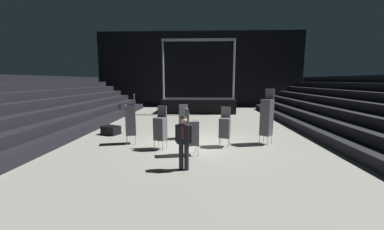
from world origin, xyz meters
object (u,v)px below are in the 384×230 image
(chair_stack_mid_right, at_px, (225,127))
(man_with_tie, at_px, (184,140))
(stage_riser, at_px, (198,104))
(chair_stack_mid_left, at_px, (184,121))
(equipment_road_case, at_px, (111,130))
(chair_stack_mid_centre, at_px, (267,117))
(chair_stack_front_right, at_px, (160,128))
(chair_stack_front_left, at_px, (131,119))
(chair_stack_rear_left, at_px, (192,132))

(chair_stack_mid_right, bearing_deg, man_with_tie, 75.68)
(stage_riser, xyz_separation_m, chair_stack_mid_right, (1.30, -10.89, 0.15))
(chair_stack_mid_left, xyz_separation_m, equipment_road_case, (-3.96, 0.73, -0.63))
(chair_stack_mid_left, bearing_deg, equipment_road_case, 176.92)
(chair_stack_mid_centre, bearing_deg, chair_stack_front_right, 52.96)
(stage_riser, height_order, chair_stack_front_left, stage_riser)
(stage_riser, xyz_separation_m, chair_stack_front_left, (-2.87, -10.61, 0.40))
(chair_stack_front_right, relative_size, chair_stack_mid_right, 1.05)
(chair_stack_front_left, distance_m, equipment_road_case, 2.55)
(chair_stack_rear_left, bearing_deg, stage_riser, 162.29)
(stage_riser, distance_m, man_with_tie, 13.60)
(man_with_tie, height_order, chair_stack_front_left, chair_stack_front_left)
(chair_stack_mid_centre, distance_m, equipment_road_case, 7.91)
(man_with_tie, relative_size, chair_stack_front_right, 0.98)
(chair_stack_mid_right, xyz_separation_m, chair_stack_rear_left, (-1.37, -1.21, 0.04))
(chair_stack_mid_centre, bearing_deg, chair_stack_mid_right, 55.13)
(chair_stack_front_left, xyz_separation_m, equipment_road_case, (-1.64, 1.74, -0.88))
(chair_stack_front_left, distance_m, chair_stack_rear_left, 3.18)
(chair_stack_front_left, bearing_deg, man_with_tie, -155.15)
(chair_stack_front_right, height_order, equipment_road_case, chair_stack_front_right)
(man_with_tie, distance_m, chair_stack_rear_left, 1.51)
(chair_stack_mid_centre, xyz_separation_m, equipment_road_case, (-7.69, 1.55, -1.01))
(stage_riser, xyz_separation_m, chair_stack_rear_left, (-0.07, -12.10, 0.19))
(man_with_tie, bearing_deg, chair_stack_front_left, -34.71)
(chair_stack_mid_centre, bearing_deg, man_with_tie, 83.74)
(chair_stack_mid_centre, bearing_deg, chair_stack_rear_left, 68.34)
(chair_stack_front_right, xyz_separation_m, chair_stack_mid_left, (0.85, 1.79, -0.04))
(chair_stack_mid_right, bearing_deg, equipment_road_case, -3.69)
(chair_stack_mid_centre, bearing_deg, equipment_road_case, 29.63)
(man_with_tie, bearing_deg, chair_stack_rear_left, -82.91)
(chair_stack_front_right, distance_m, chair_stack_mid_centre, 4.70)
(stage_riser, height_order, chair_stack_mid_left, stage_riser)
(chair_stack_rear_left, bearing_deg, man_with_tie, -24.45)
(chair_stack_mid_left, relative_size, chair_stack_mid_right, 1.00)
(stage_riser, relative_size, chair_stack_front_right, 3.55)
(man_with_tie, xyz_separation_m, chair_stack_rear_left, (0.19, 1.50, -0.09))
(chair_stack_mid_right, bearing_deg, chair_stack_front_right, 25.94)
(man_with_tie, bearing_deg, stage_riser, -76.92)
(chair_stack_mid_centre, bearing_deg, chair_stack_front_left, 42.80)
(man_with_tie, relative_size, chair_stack_rear_left, 0.98)
(chair_stack_front_right, height_order, chair_stack_mid_right, chair_stack_front_right)
(equipment_road_case, bearing_deg, chair_stack_rear_left, -36.09)
(stage_riser, height_order, chair_stack_front_right, stage_riser)
(man_with_tie, bearing_deg, chair_stack_mid_right, -105.71)
(chair_stack_front_left, bearing_deg, chair_stack_rear_left, -134.39)
(man_with_tie, height_order, chair_stack_mid_right, man_with_tie)
(chair_stack_mid_left, distance_m, chair_stack_rear_left, 2.55)
(man_with_tie, bearing_deg, chair_stack_mid_left, -71.67)
(stage_riser, xyz_separation_m, chair_stack_front_right, (-1.39, -11.39, 0.19))
(chair_stack_mid_right, height_order, equipment_road_case, chair_stack_mid_right)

